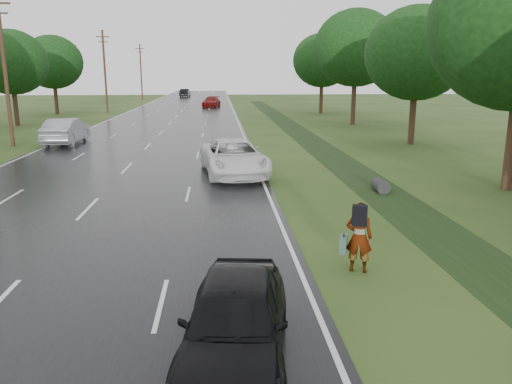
{
  "coord_description": "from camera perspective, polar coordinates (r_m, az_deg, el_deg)",
  "views": [
    {
      "loc": [
        4.79,
        -9.9,
        4.82
      ],
      "look_at": [
        5.89,
        4.85,
        1.3
      ],
      "focal_mm": 35.0,
      "sensor_mm": 36.0,
      "label": 1
    }
  ],
  "objects": [
    {
      "name": "edge_stripe_east",
      "position": [
        55.14,
        -2.24,
        8.41
      ],
      "size": [
        0.12,
        180.0,
        0.01
      ],
      "primitive_type": "cube",
      "color": "silver",
      "rests_on": "road"
    },
    {
      "name": "tree_west_f",
      "position": [
        65.89,
        -22.22,
        13.57
      ],
      "size": [
        7.0,
        7.0,
        9.29
      ],
      "color": "#3D2619",
      "rests_on": "ground"
    },
    {
      "name": "tree_east_d",
      "position": [
        49.69,
        11.35,
        15.83
      ],
      "size": [
        8.0,
        8.0,
        10.76
      ],
      "color": "#3D2619",
      "rests_on": "ground"
    },
    {
      "name": "silver_sedan",
      "position": [
        37.27,
        -20.9,
        6.53
      ],
      "size": [
        1.98,
        5.45,
        1.79
      ],
      "primitive_type": "imported",
      "rotation": [
        0.0,
        0.0,
        3.13
      ],
      "color": "#92939A",
      "rests_on": "road"
    },
    {
      "name": "dark_sedan",
      "position": [
        8.66,
        -2.36,
        -14.42
      ],
      "size": [
        2.28,
        4.52,
        1.48
      ],
      "primitive_type": "imported",
      "rotation": [
        0.0,
        0.0,
        -0.13
      ],
      "color": "black",
      "rests_on": "road"
    },
    {
      "name": "white_pickup",
      "position": [
        24.09,
        -2.53,
        3.96
      ],
      "size": [
        3.52,
        6.34,
        1.68
      ],
      "primitive_type": "imported",
      "rotation": [
        0.0,
        0.0,
        0.12
      ],
      "color": "white",
      "rests_on": "road"
    },
    {
      "name": "pedestrian",
      "position": [
        12.58,
        11.6,
        -4.97
      ],
      "size": [
        0.86,
        0.88,
        1.78
      ],
      "rotation": [
        0.0,
        0.0,
        2.81
      ],
      "color": "#A5998C",
      "rests_on": "ground"
    },
    {
      "name": "utility_pole_far",
      "position": [
        66.39,
        -16.89,
        13.15
      ],
      "size": [
        1.6,
        0.26,
        10.0
      ],
      "color": "#3D2619",
      "rests_on": "ground"
    },
    {
      "name": "center_line",
      "position": [
        55.32,
        -9.32,
        8.26
      ],
      "size": [
        0.12,
        180.0,
        0.01
      ],
      "primitive_type": "cube",
      "color": "silver",
      "rests_on": "road"
    },
    {
      "name": "edge_stripe_west",
      "position": [
        56.3,
        -16.24,
        7.99
      ],
      "size": [
        0.12,
        180.0,
        0.01
      ],
      "primitive_type": "cube",
      "color": "silver",
      "rests_on": "road"
    },
    {
      "name": "tree_east_c",
      "position": [
        36.48,
        17.92,
        14.83
      ],
      "size": [
        7.0,
        7.0,
        9.29
      ],
      "color": "#3D2619",
      "rests_on": "ground"
    },
    {
      "name": "drainage_ditch",
      "position": [
        29.77,
        8.83,
        3.98
      ],
      "size": [
        2.2,
        120.0,
        0.56
      ],
      "color": "black",
      "rests_on": "ground"
    },
    {
      "name": "utility_pole_distant",
      "position": [
        95.93,
        -13.01,
        13.28
      ],
      "size": [
        1.6,
        0.26,
        10.0
      ],
      "color": "#3D2619",
      "rests_on": "ground"
    },
    {
      "name": "tree_west_d",
      "position": [
        52.47,
        -26.23,
        13.15
      ],
      "size": [
        6.6,
        6.6,
        8.8
      ],
      "color": "#3D2619",
      "rests_on": "ground"
    },
    {
      "name": "utility_pole_mid",
      "position": [
        37.6,
        -26.8,
        12.57
      ],
      "size": [
        1.6,
        0.26,
        10.0
      ],
      "color": "#3D2619",
      "rests_on": "ground"
    },
    {
      "name": "road",
      "position": [
        55.32,
        -9.32,
        8.23
      ],
      "size": [
        14.0,
        180.0,
        0.04
      ],
      "primitive_type": "cube",
      "color": "black",
      "rests_on": "ground"
    },
    {
      "name": "far_car_dark",
      "position": [
        107.45,
        -8.11,
        11.15
      ],
      "size": [
        2.12,
        5.19,
        1.67
      ],
      "primitive_type": "imported",
      "rotation": [
        0.0,
        0.0,
        3.07
      ],
      "color": "black",
      "rests_on": "road"
    },
    {
      "name": "far_car_red",
      "position": [
        74.19,
        -5.12,
        10.23
      ],
      "size": [
        2.95,
        5.52,
        1.52
      ],
      "primitive_type": "imported",
      "rotation": [
        0.0,
        0.0,
        -0.16
      ],
      "color": "#670D0B",
      "rests_on": "road"
    },
    {
      "name": "tree_east_f",
      "position": [
        63.21,
        7.58,
        14.68
      ],
      "size": [
        7.2,
        7.2,
        9.62
      ],
      "color": "#3D2619",
      "rests_on": "ground"
    }
  ]
}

